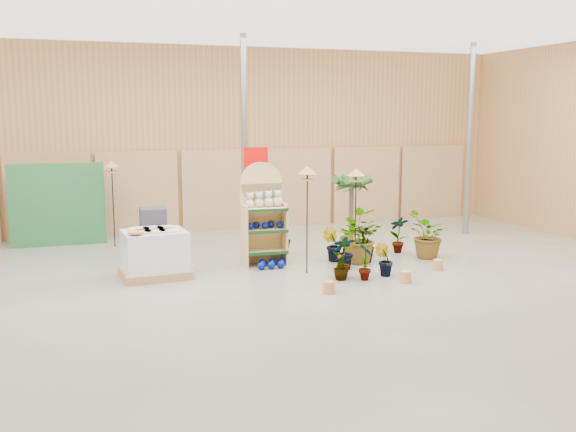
% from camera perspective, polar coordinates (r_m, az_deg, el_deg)
% --- Properties ---
extents(room, '(15.20, 12.10, 4.70)m').
position_cam_1_polar(room, '(11.08, -0.51, 5.67)').
color(room, slate).
rests_on(room, ground).
extents(display_shelf, '(0.85, 0.56, 1.96)m').
position_cam_1_polar(display_shelf, '(12.33, -2.27, -0.16)').
color(display_shelf, tan).
rests_on(display_shelf, ground).
extents(teddy_bears, '(0.72, 0.19, 0.31)m').
position_cam_1_polar(teddy_bears, '(12.19, -2.05, 1.39)').
color(teddy_bears, beige).
rests_on(teddy_bears, display_shelf).
extents(gazing_balls_shelf, '(0.72, 0.25, 0.14)m').
position_cam_1_polar(gazing_balls_shelf, '(12.23, -2.11, -0.81)').
color(gazing_balls_shelf, navy).
rests_on(gazing_balls_shelf, display_shelf).
extents(gazing_balls_floor, '(0.63, 0.39, 0.15)m').
position_cam_1_polar(gazing_balls_floor, '(12.13, -1.45, -4.25)').
color(gazing_balls_floor, navy).
rests_on(gazing_balls_floor, ground).
extents(pallet_stack, '(1.24, 1.07, 0.87)m').
position_cam_1_polar(pallet_stack, '(11.62, -11.75, -3.30)').
color(pallet_stack, '#A37850').
rests_on(pallet_stack, ground).
extents(charcoal_planters, '(0.50, 0.50, 1.00)m').
position_cam_1_polar(charcoal_planters, '(13.24, -11.87, -1.44)').
color(charcoal_planters, '#2D2C35').
rests_on(charcoal_planters, ground).
extents(trellis_stock, '(2.00, 0.30, 1.80)m').
position_cam_1_polar(trellis_stock, '(14.95, -19.79, 0.97)').
color(trellis_stock, '#246433').
rests_on(trellis_stock, ground).
extents(offer_sign, '(0.50, 0.08, 2.20)m').
position_cam_1_polar(offer_sign, '(13.14, -2.88, 3.38)').
color(offer_sign, gray).
rests_on(offer_sign, ground).
extents(bird_table_front, '(0.34, 0.34, 1.95)m').
position_cam_1_polar(bird_table_front, '(11.42, 1.72, 3.76)').
color(bird_table_front, black).
rests_on(bird_table_front, ground).
extents(bird_table_right, '(0.34, 0.34, 1.81)m').
position_cam_1_polar(bird_table_right, '(12.71, 6.08, 3.63)').
color(bird_table_right, black).
rests_on(bird_table_right, ground).
extents(bird_table_back, '(0.34, 0.34, 1.88)m').
position_cam_1_polar(bird_table_back, '(14.26, -15.41, 4.22)').
color(bird_table_back, black).
rests_on(bird_table_back, ground).
extents(palm, '(0.70, 0.70, 1.67)m').
position_cam_1_polar(palm, '(13.76, 5.68, 2.99)').
color(palm, brown).
rests_on(palm, ground).
extents(potted_plant_0, '(0.43, 0.31, 0.77)m').
position_cam_1_polar(potted_plant_0, '(11.40, 5.00, -3.56)').
color(potted_plant_0, '#1B4715').
rests_on(potted_plant_0, ground).
extents(potted_plant_1, '(0.45, 0.48, 0.70)m').
position_cam_1_polar(potted_plant_1, '(11.94, 5.23, -3.17)').
color(potted_plant_1, '#1B4715').
rests_on(potted_plant_1, ground).
extents(potted_plant_2, '(1.01, 1.09, 1.02)m').
position_cam_1_polar(potted_plant_2, '(12.49, 6.10, -1.86)').
color(potted_plant_2, '#1B4715').
rests_on(potted_plant_2, ground).
extents(potted_plant_3, '(0.57, 0.57, 0.73)m').
position_cam_1_polar(potted_plant_3, '(12.61, 6.79, -2.46)').
color(potted_plant_3, '#1B4715').
rests_on(potted_plant_3, ground).
extents(potted_plant_4, '(0.41, 0.28, 0.78)m').
position_cam_1_polar(potted_plant_4, '(13.54, 9.81, -1.61)').
color(potted_plant_4, '#1B4715').
rests_on(potted_plant_4, ground).
extents(potted_plant_5, '(0.48, 0.46, 0.68)m').
position_cam_1_polar(potted_plant_5, '(12.62, 3.94, -2.53)').
color(potted_plant_5, '#1B4715').
rests_on(potted_plant_5, ground).
extents(potted_plant_6, '(0.76, 0.68, 0.77)m').
position_cam_1_polar(potted_plant_6, '(13.12, 6.14, -1.91)').
color(potted_plant_6, '#1B4715').
rests_on(potted_plant_6, ground).
extents(potted_plant_7, '(0.38, 0.38, 0.48)m').
position_cam_1_polar(potted_plant_7, '(11.26, 4.72, -4.47)').
color(potted_plant_7, '#1B4715').
rests_on(potted_plant_7, ground).
extents(potted_plant_8, '(0.26, 0.37, 0.69)m').
position_cam_1_polar(potted_plant_8, '(11.25, 6.90, -3.98)').
color(potted_plant_8, '#1B4715').
rests_on(potted_plant_8, ground).
extents(potted_plant_9, '(0.42, 0.41, 0.59)m').
position_cam_1_polar(potted_plant_9, '(11.61, 8.53, -3.85)').
color(potted_plant_9, '#1B4715').
rests_on(potted_plant_9, ground).
extents(potted_plant_10, '(1.13, 1.11, 0.95)m').
position_cam_1_polar(potted_plant_10, '(13.10, 12.32, -1.68)').
color(potted_plant_10, '#1B4715').
rests_on(potted_plant_10, ground).
extents(potted_plant_11, '(0.58, 0.58, 0.74)m').
position_cam_1_polar(potted_plant_11, '(13.22, -0.67, -1.82)').
color(potted_plant_11, '#1B4715').
rests_on(potted_plant_11, ground).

